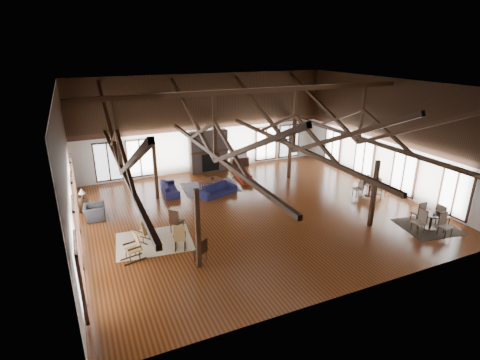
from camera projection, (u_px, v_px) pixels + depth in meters
name	position (u px, v px, depth m)	size (l,w,h in m)	color
floor	(255.00, 211.00, 18.24)	(16.00, 16.00, 0.00)	brown
ceiling	(257.00, 85.00, 16.17)	(16.00, 14.00, 0.02)	black
wall_back	(206.00, 124.00, 23.21)	(16.00, 0.02, 6.00)	silver
wall_front	(360.00, 210.00, 11.20)	(16.00, 0.02, 6.00)	silver
wall_left	(67.00, 175.00, 14.15)	(0.02, 14.00, 6.00)	silver
wall_right	(388.00, 135.00, 20.26)	(0.02, 14.00, 6.00)	silver
roof_truss	(256.00, 130.00, 16.85)	(15.60, 14.07, 3.14)	#32190E
post_grid	(256.00, 182.00, 17.71)	(8.16, 7.16, 3.05)	#32190E
fireplace	(209.00, 151.00, 23.51)	(2.50, 0.69, 2.60)	brown
ceiling_fan	(277.00, 140.00, 16.28)	(1.60, 1.60, 0.75)	black
sofa_navy_front	(218.00, 190.00, 20.05)	(2.05, 0.80, 0.60)	#17173F
sofa_navy_left	(170.00, 188.00, 20.30)	(0.78, 1.98, 0.58)	#181740
sofa_orange	(244.00, 176.00, 22.24)	(0.66, 1.70, 0.50)	maroon
coffee_table	(210.00, 181.00, 20.91)	(1.46, 1.05, 0.50)	#5B2E1B
vase	(212.00, 178.00, 20.90)	(0.20, 0.20, 0.21)	#B2B2B2
armchair	(94.00, 212.00, 17.30)	(0.91, 1.04, 0.68)	#2D2C2F
side_table_lamp	(84.00, 203.00, 18.08)	(0.46, 0.46, 1.17)	black
rocking_chair_a	(145.00, 231.00, 15.28)	(0.77, 0.85, 0.98)	olive
rocking_chair_b	(180.00, 237.00, 14.78)	(0.63, 0.87, 1.01)	olive
rocking_chair_c	(135.00, 247.00, 14.01)	(0.95, 0.65, 1.11)	olive
side_chair_a	(175.00, 219.00, 15.90)	(0.66, 0.66, 1.11)	black
side_chair_b	(202.00, 249.00, 13.81)	(0.55, 0.55, 0.95)	black
cafe_table_near	(431.00, 218.00, 16.31)	(1.94, 1.94, 1.01)	black
cafe_table_far	(370.00, 187.00, 19.97)	(1.85, 1.85, 0.95)	black
cup_near	(434.00, 214.00, 16.14)	(0.11, 0.11, 0.09)	#B2B2B2
cup_far	(370.00, 183.00, 19.87)	(0.12, 0.12, 0.09)	#B2B2B2
tv_console	(239.00, 162.00, 24.75)	(1.20, 0.45, 0.60)	black
television	(239.00, 153.00, 24.53)	(1.04, 0.14, 0.60)	#B2B2B2
rug_tan	(154.00, 241.00, 15.42)	(3.02, 2.38, 0.01)	#CCAD8D
rug_navy	(210.00, 187.00, 21.20)	(3.04, 2.28, 0.01)	#1C1E4F
rug_dark	(428.00, 227.00, 16.65)	(2.34, 2.13, 0.01)	black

